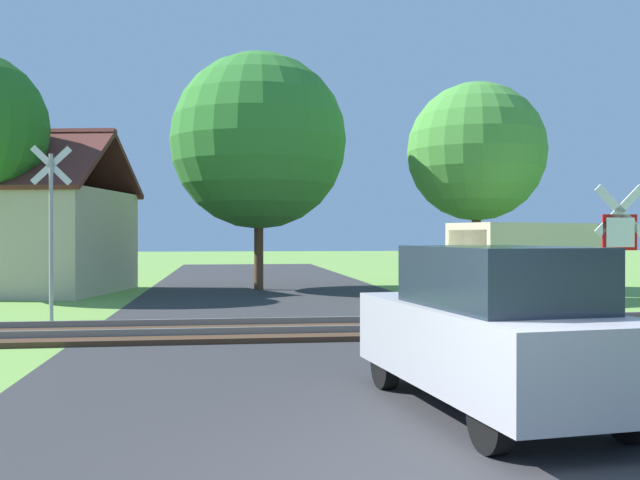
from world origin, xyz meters
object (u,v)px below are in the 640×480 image
(crossing_sign_far, at_px, (51,221))
(tree_right, at_px, (476,152))
(stop_sign_near, at_px, (619,250))
(mail_truck, at_px, (521,259))
(tree_center, at_px, (259,141))
(house, at_px, (2,237))
(parked_car, at_px, (491,329))

(crossing_sign_far, bearing_deg, tree_right, 24.57)
(stop_sign_near, height_order, mail_truck, stop_sign_near)
(crossing_sign_far, relative_size, mail_truck, 0.74)
(crossing_sign_far, bearing_deg, tree_center, 53.59)
(house, distance_m, tree_center, 9.12)
(parked_car, bearing_deg, crossing_sign_far, 119.49)
(crossing_sign_far, relative_size, parked_car, 0.93)
(house, distance_m, tree_right, 16.27)
(tree_center, distance_m, mail_truck, 9.95)
(house, bearing_deg, parked_car, -48.33)
(house, bearing_deg, mail_truck, -8.26)
(crossing_sign_far, distance_m, parked_car, 11.26)
(stop_sign_near, distance_m, crossing_sign_far, 11.56)
(crossing_sign_far, bearing_deg, mail_truck, 6.90)
(mail_truck, bearing_deg, parked_car, 135.96)
(tree_right, bearing_deg, mail_truck, -94.35)
(crossing_sign_far, xyz_separation_m, house, (-3.53, 8.45, -0.37))
(crossing_sign_far, xyz_separation_m, tree_right, (12.43, 7.44, 2.57))
(crossing_sign_far, height_order, mail_truck, crossing_sign_far)
(stop_sign_near, relative_size, mail_truck, 0.52)
(crossing_sign_far, height_order, tree_right, tree_right)
(mail_truck, bearing_deg, stop_sign_near, 148.31)
(tree_center, distance_m, parked_car, 18.15)
(mail_truck, xyz_separation_m, parked_car, (-5.46, -11.85, -0.34))
(crossing_sign_far, distance_m, house, 9.16)
(stop_sign_near, height_order, tree_right, tree_right)
(tree_right, distance_m, parked_car, 17.88)
(stop_sign_near, bearing_deg, parked_car, 47.64)
(house, bearing_deg, tree_center, 12.19)
(house, height_order, tree_right, tree_right)
(house, bearing_deg, tree_right, 7.87)
(tree_right, height_order, tree_center, tree_center)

